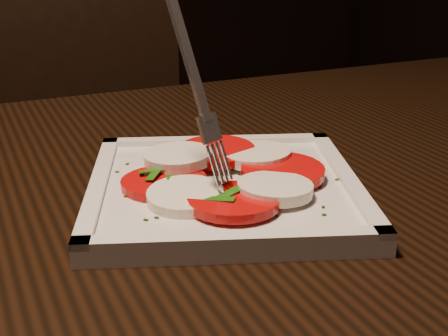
# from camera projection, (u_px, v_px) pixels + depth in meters

# --- Properties ---
(table) EXTENTS (1.21, 0.82, 0.75)m
(table) POSITION_uv_depth(u_px,v_px,m) (284.00, 256.00, 0.68)
(table) COLOR black
(table) RESTS_ON ground
(chair) EXTENTS (0.47, 0.47, 0.93)m
(chair) POSITION_uv_depth(u_px,v_px,m) (98.00, 140.00, 1.42)
(chair) COLOR black
(chair) RESTS_ON ground
(plate) EXTENTS (0.31, 0.31, 0.01)m
(plate) POSITION_uv_depth(u_px,v_px,m) (224.00, 190.00, 0.58)
(plate) COLOR white
(plate) RESTS_ON table
(caprese_salad) EXTENTS (0.20, 0.20, 0.02)m
(caprese_salad) POSITION_uv_depth(u_px,v_px,m) (224.00, 174.00, 0.57)
(caprese_salad) COLOR #CB0409
(caprese_salad) RESTS_ON plate
(fork) EXTENTS (0.06, 0.08, 0.18)m
(fork) POSITION_uv_depth(u_px,v_px,m) (184.00, 69.00, 0.52)
(fork) COLOR white
(fork) RESTS_ON caprese_salad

